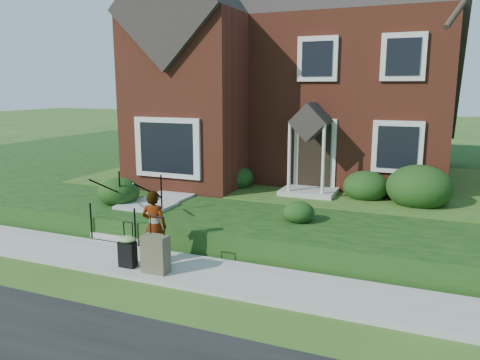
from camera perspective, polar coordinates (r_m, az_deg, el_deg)
The scene contains 10 objects.
ground at distance 9.97m, azimuth -6.52°, elevation -11.11°, with size 120.00×120.00×0.00m, color #2D5119.
sidewalk at distance 9.96m, azimuth -6.53°, elevation -10.90°, with size 60.00×1.60×0.08m, color #9E9B93.
terrace at distance 19.25m, azimuth 20.59°, elevation 0.11°, with size 44.00×20.00×0.60m, color #10360E.
walkway at distance 15.14m, azimuth -5.68°, elevation -0.82°, with size 1.20×6.00×0.06m, color #9E9B93.
main_house at distance 18.33m, azimuth 7.78°, elevation 15.79°, with size 10.40×10.20×9.40m.
front_steps at distance 12.57m, azimuth -12.48°, elevation -4.27°, with size 1.40×2.02×1.50m.
foundation_shrubs at distance 13.87m, azimuth 5.04°, elevation 0.16°, with size 10.36×4.47×1.24m.
woman at distance 10.20m, azimuth -10.41°, elevation -5.57°, with size 0.57×0.37×1.56m, color #999999.
suitcase_black at distance 10.12m, azimuth -13.57°, elevation -8.27°, with size 0.40×0.33×0.97m.
suitcase_olive at distance 9.72m, azimuth -10.25°, elevation -8.85°, with size 0.55×0.31×1.17m.
Camera 1 is at (4.55, -8.03, 3.78)m, focal length 35.00 mm.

